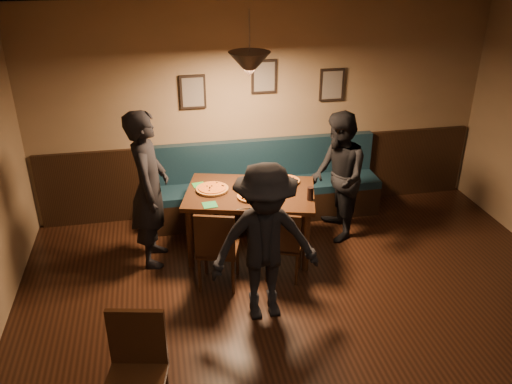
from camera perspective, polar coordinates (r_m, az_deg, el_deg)
ceiling at (r=3.31m, az=13.85°, el=14.12°), size 7.00×7.00×0.00m
wall_back at (r=6.90m, az=0.80°, el=8.85°), size 6.00×0.00×6.00m
wainscot at (r=7.19m, az=0.80°, el=1.91°), size 5.88×0.06×1.00m
booth_bench at (r=6.95m, az=1.26°, el=1.02°), size 3.00×0.60×1.00m
picture_left at (r=6.67m, az=-6.86°, el=10.73°), size 0.32×0.04×0.42m
picture_center at (r=6.75m, az=0.87°, el=12.42°), size 0.32×0.04×0.42m
picture_right at (r=7.02m, az=8.22°, el=11.45°), size 0.32×0.04×0.42m
pendant_lamp at (r=5.57m, az=-0.71°, el=13.70°), size 0.44×0.44×0.25m
dining_table at (r=6.24m, az=-0.62°, el=-3.21°), size 1.66×1.29×0.79m
chair_near_left at (r=5.63m, az=-4.11°, el=-5.90°), size 0.52×0.52×0.94m
chair_near_right at (r=5.77m, az=3.08°, el=-5.45°), size 0.49×0.49×0.86m
diner_left at (r=5.94m, az=-11.51°, el=0.29°), size 0.51×0.71×1.82m
diner_right at (r=6.45m, az=8.89°, el=1.59°), size 0.67×0.83×1.61m
diner_front at (r=5.00m, az=1.00°, el=-5.64°), size 1.08×0.65×1.64m
pizza_a at (r=6.09m, az=-4.77°, el=0.34°), size 0.38×0.38×0.04m
pizza_b at (r=5.91m, az=-0.51°, el=-0.45°), size 0.42×0.42×0.04m
pizza_c at (r=6.29m, az=3.32°, el=1.24°), size 0.41×0.41×0.04m
soda_glass at (r=5.87m, az=5.90°, el=-0.17°), size 0.09×0.09×0.15m
tabasco_bottle at (r=6.06m, az=4.00°, el=0.66°), size 0.04×0.04×0.13m
napkin_a at (r=6.24m, az=-6.22°, el=0.76°), size 0.16×0.16×0.01m
napkin_b at (r=5.77m, az=-5.03°, el=-1.40°), size 0.17×0.17×0.01m
cutlery_set at (r=5.68m, az=-0.35°, el=-1.78°), size 0.21×0.04×0.00m
cafe_chair_far at (r=4.21m, az=-13.02°, el=-19.34°), size 0.52×0.52×0.99m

